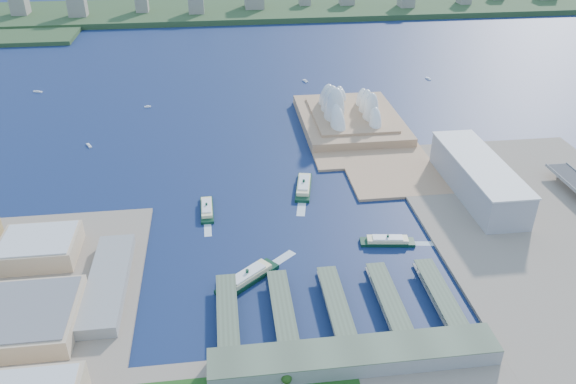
{
  "coord_description": "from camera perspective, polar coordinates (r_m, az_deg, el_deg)",
  "views": [
    {
      "loc": [
        -64.65,
        -402.81,
        298.59
      ],
      "look_at": [
        -3.94,
        79.17,
        18.0
      ],
      "focal_mm": 35.0,
      "sensor_mm": 36.0,
      "label": 1
    }
  ],
  "objects": [
    {
      "name": "ground",
      "position": [
        505.56,
        1.57,
        -6.2
      ],
      "size": [
        3000.0,
        3000.0,
        0.0
      ],
      "primitive_type": "plane",
      "color": "#0E1C43",
      "rests_on": "ground"
    },
    {
      "name": "peninsula",
      "position": [
        746.47,
        6.81,
        6.34
      ],
      "size": [
        135.0,
        220.0,
        3.0
      ],
      "primitive_type": "cube",
      "color": "tan",
      "rests_on": "ground"
    },
    {
      "name": "far_shore",
      "position": [
        1414.9,
        -4.63,
        17.98
      ],
      "size": [
        2200.0,
        260.0,
        12.0
      ],
      "primitive_type": "cube",
      "color": "#2D4926",
      "rests_on": "ground"
    },
    {
      "name": "opera_house",
      "position": [
        752.38,
        6.41,
        9.07
      ],
      "size": [
        134.0,
        180.0,
        58.0
      ],
      "primitive_type": null,
      "color": "white",
      "rests_on": "peninsula"
    },
    {
      "name": "toaster_building",
      "position": [
        614.7,
        18.72,
        1.4
      ],
      "size": [
        45.0,
        155.0,
        35.0
      ],
      "primitive_type": "cube",
      "color": "#96969B",
      "rests_on": "east_land"
    },
    {
      "name": "ferry_wharves",
      "position": [
        447.26,
        4.85,
        -11.21
      ],
      "size": [
        184.0,
        90.0,
        9.3
      ],
      "primitive_type": null,
      "color": "#4E5D46",
      "rests_on": "ground"
    },
    {
      "name": "terminal_building",
      "position": [
        402.4,
        6.77,
        -16.29
      ],
      "size": [
        200.0,
        28.0,
        12.0
      ],
      "primitive_type": "cube",
      "color": "gray",
      "rests_on": "south_land"
    },
    {
      "name": "ferry_a",
      "position": [
        567.44,
        -8.26,
        -1.54
      ],
      "size": [
        13.62,
        49.48,
        9.31
      ],
      "primitive_type": null,
      "rotation": [
        0.0,
        0.0,
        0.02
      ],
      "color": "#0C301D",
      "rests_on": "ground"
    },
    {
      "name": "ferry_b",
      "position": [
        600.34,
        1.6,
        0.79
      ],
      "size": [
        26.89,
        61.22,
        11.23
      ],
      "primitive_type": null,
      "rotation": [
        0.0,
        0.0,
        -0.21
      ],
      "color": "#0C301D",
      "rests_on": "ground"
    },
    {
      "name": "ferry_c",
      "position": [
        471.96,
        -4.15,
        -8.44
      ],
      "size": [
        56.31,
        50.57,
        11.44
      ],
      "primitive_type": null,
      "rotation": [
        0.0,
        0.0,
        2.27
      ],
      "color": "#0C301D",
      "rests_on": "ground"
    },
    {
      "name": "ferry_d",
      "position": [
        522.55,
        10.08,
        -4.75
      ],
      "size": [
        50.8,
        19.06,
        9.37
      ],
      "primitive_type": null,
      "rotation": [
        0.0,
        0.0,
        1.44
      ],
      "color": "#0C301D",
      "rests_on": "ground"
    },
    {
      "name": "boat_a",
      "position": [
        739.73,
        -19.55,
        4.5
      ],
      "size": [
        8.63,
        12.81,
        2.46
      ],
      "primitive_type": null,
      "rotation": [
        0.0,
        0.0,
        0.47
      ],
      "color": "white",
      "rests_on": "ground"
    },
    {
      "name": "boat_b",
      "position": [
        842.34,
        -14.07,
        8.43
      ],
      "size": [
        9.39,
        4.2,
        2.45
      ],
      "primitive_type": null,
      "rotation": [
        0.0,
        0.0,
        1.69
      ],
      "color": "white",
      "rests_on": "ground"
    },
    {
      "name": "boat_c",
      "position": [
        962.21,
        14.06,
        11.13
      ],
      "size": [
        6.63,
        12.92,
        2.79
      ],
      "primitive_type": null,
      "rotation": [
        0.0,
        0.0,
        3.4
      ],
      "color": "white",
      "rests_on": "ground"
    },
    {
      "name": "boat_d",
      "position": [
        957.62,
        -24.09,
        9.31
      ],
      "size": [
        14.79,
        7.63,
        2.45
      ],
      "primitive_type": null,
      "rotation": [
        0.0,
        0.0,
        1.25
      ],
      "color": "white",
      "rests_on": "ground"
    },
    {
      "name": "boat_e",
      "position": [
        923.63,
        1.78,
        11.24
      ],
      "size": [
        7.11,
        13.19,
        3.09
      ],
      "primitive_type": null,
      "rotation": [
        0.0,
        0.0,
        0.26
      ],
      "color": "white",
      "rests_on": "ground"
    }
  ]
}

